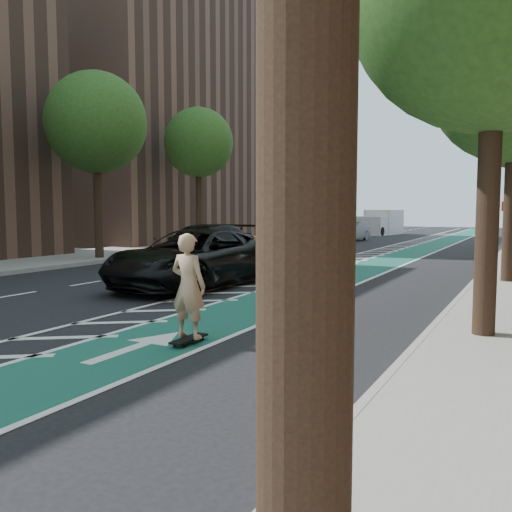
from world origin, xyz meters
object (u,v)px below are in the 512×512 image
Objects in this scene: skateboarder at (188,286)px; suv_far at (203,247)px; suv_near at (194,258)px; barrel_a at (133,262)px.

skateboarder is 11.39m from suv_far.
barrel_a is (-3.80, 1.80, -0.44)m from suv_near.
skateboarder is at bearing -54.68° from suv_near.
suv_near reaches higher than suv_far.
barrel_a is at bearing 156.67° from suv_near.
suv_far is (-2.40, 4.10, -0.00)m from suv_near.
skateboarder is 2.14× the size of barrel_a.
suv_near is 1.05× the size of suv_far.
suv_far is at bearing 58.65° from barrel_a.
suv_near is 7.34× the size of barrel_a.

